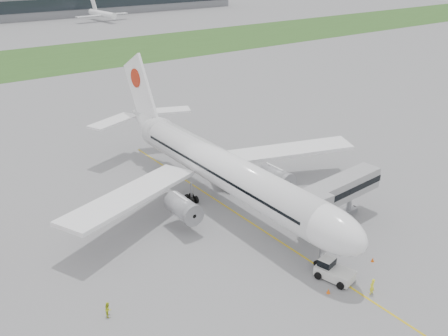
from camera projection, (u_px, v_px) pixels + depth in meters
ground at (239, 215)px, 68.39m from camera, size 600.00×600.00×0.00m
apron_markings at (262, 230)px, 64.69m from camera, size 70.00×70.00×0.04m
grass_strip at (7, 64)px, 157.20m from camera, size 600.00×50.00×0.02m
airliner at (218, 166)px, 69.71m from camera, size 48.13×53.95×17.88m
pushback_tug at (333, 270)px, 55.01m from camera, size 3.56×4.55×2.11m
jet_bridge at (338, 191)px, 64.38m from camera, size 14.01×5.01×6.49m
safety_cone_left at (328, 291)px, 52.75m from camera, size 0.41×0.41×0.56m
safety_cone_right at (373, 260)px, 58.10m from camera, size 0.39×0.39×0.54m
ground_crew_near at (372, 286)px, 52.45m from camera, size 0.71×0.50×1.85m
ground_crew_far at (108, 309)px, 49.32m from camera, size 0.90×0.98×1.62m
distant_aircraft_right at (103, 21)px, 249.70m from camera, size 29.01×26.03×10.47m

